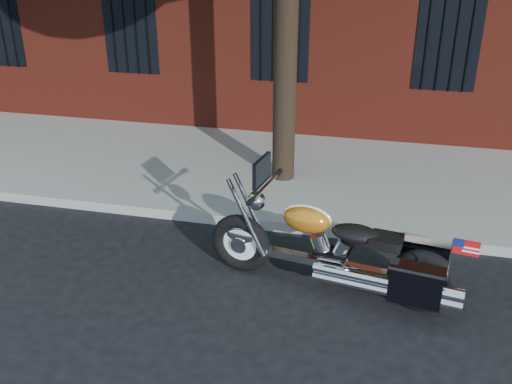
# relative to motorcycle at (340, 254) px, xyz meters

# --- Properties ---
(ground) EXTENTS (120.00, 120.00, 0.00)m
(ground) POSITION_rel_motorcycle_xyz_m (-1.69, -0.03, -0.52)
(ground) COLOR black
(ground) RESTS_ON ground
(curb) EXTENTS (40.00, 0.16, 0.15)m
(curb) POSITION_rel_motorcycle_xyz_m (-1.69, 1.35, -0.44)
(curb) COLOR gray
(curb) RESTS_ON ground
(sidewalk) EXTENTS (40.00, 3.60, 0.15)m
(sidewalk) POSITION_rel_motorcycle_xyz_m (-1.69, 3.23, -0.44)
(sidewalk) COLOR gray
(sidewalk) RESTS_ON ground
(motorcycle) EXTENTS (2.96, 1.17, 1.53)m
(motorcycle) POSITION_rel_motorcycle_xyz_m (0.00, 0.00, 0.00)
(motorcycle) COLOR black
(motorcycle) RESTS_ON ground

